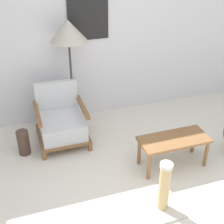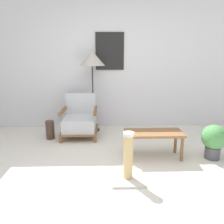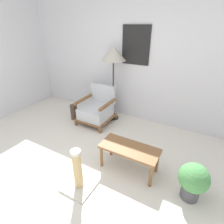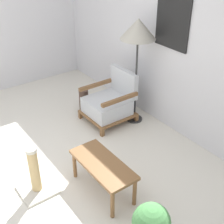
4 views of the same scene
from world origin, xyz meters
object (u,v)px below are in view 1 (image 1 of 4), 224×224
object	(u,v)px
coffee_table	(174,142)
vase	(23,143)
scratching_post	(163,195)
armchair	(61,122)
floor_lamp	(68,34)

from	to	relation	value
coffee_table	vase	distance (m)	1.88
coffee_table	scratching_post	distance (m)	0.76
armchair	vase	distance (m)	0.55
armchair	coffee_table	distance (m)	1.51
coffee_table	floor_lamp	bearing A→B (deg)	127.11
floor_lamp	scratching_post	distance (m)	2.25
armchair	scratching_post	size ratio (longest dim) A/B	1.28
armchair	vase	bearing A→B (deg)	-164.32
floor_lamp	vase	bearing A→B (deg)	-149.38
armchair	floor_lamp	distance (m)	1.15
vase	floor_lamp	bearing A→B (deg)	30.62
floor_lamp	scratching_post	bearing A→B (deg)	-74.56
coffee_table	vase	xyz separation A→B (m)	(-1.69, 0.80, -0.16)
vase	armchair	bearing A→B (deg)	15.68
floor_lamp	coffee_table	distance (m)	1.88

